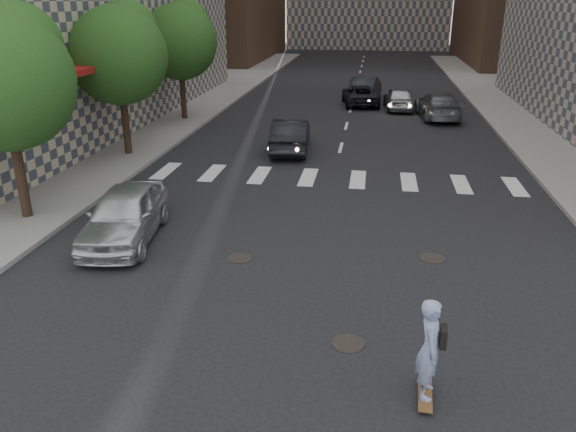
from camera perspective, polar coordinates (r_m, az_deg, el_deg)
name	(u,v)px	position (r m, az deg, el deg)	size (l,w,h in m)	color
ground	(306,284)	(14.35, 1.82, -6.90)	(160.00, 160.00, 0.00)	black
sidewalk_left	(112,114)	(36.87, -17.43, 9.89)	(13.00, 80.00, 0.15)	gray
tree_a	(7,74)	(19.23, -26.69, 12.77)	(4.20, 4.20, 6.60)	#382619
tree_b	(120,51)	(26.17, -16.66, 15.80)	(4.20, 4.20, 6.60)	#382619
tree_c	(181,38)	(33.59, -10.82, 17.33)	(4.20, 4.20, 6.60)	#382619
manhole_a	(348,344)	(12.13, 6.13, -12.76)	(0.70, 0.70, 0.02)	black
manhole_b	(240,258)	(15.72, -4.92, -4.28)	(0.70, 0.70, 0.02)	black
manhole_c	(432,258)	(16.16, 14.43, -4.17)	(0.70, 0.70, 0.02)	black
skateboarder	(430,349)	(10.37, 14.26, -12.94)	(0.52, 1.03, 2.02)	brown
silver_sedan	(125,215)	(17.27, -16.26, 0.13)	(1.86, 4.63, 1.58)	silver
traffic_car_a	(291,135)	(26.52, 0.29, 8.21)	(1.61, 4.62, 1.52)	black
traffic_car_b	(438,105)	(35.29, 15.02, 10.81)	(2.15, 5.29, 1.54)	#575A5F
traffic_car_c	(360,95)	(38.85, 7.36, 12.09)	(2.19, 4.74, 1.32)	black
traffic_car_d	(399,98)	(37.57, 11.19, 11.68)	(1.74, 4.34, 1.48)	#A4A5AB
traffic_car_e	(365,88)	(40.94, 7.85, 12.75)	(1.71, 4.90, 1.61)	black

